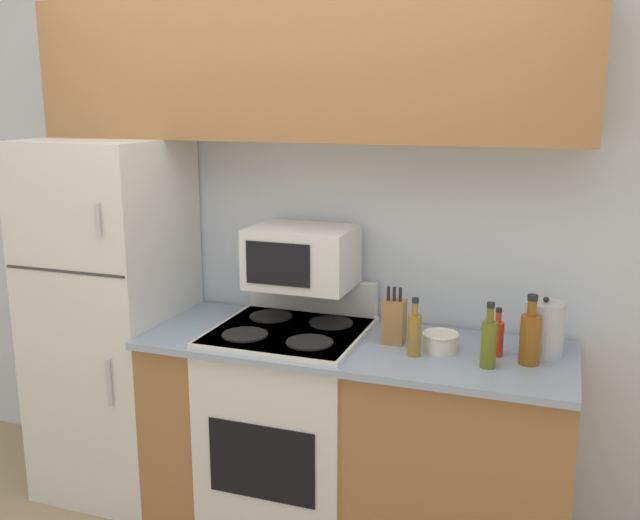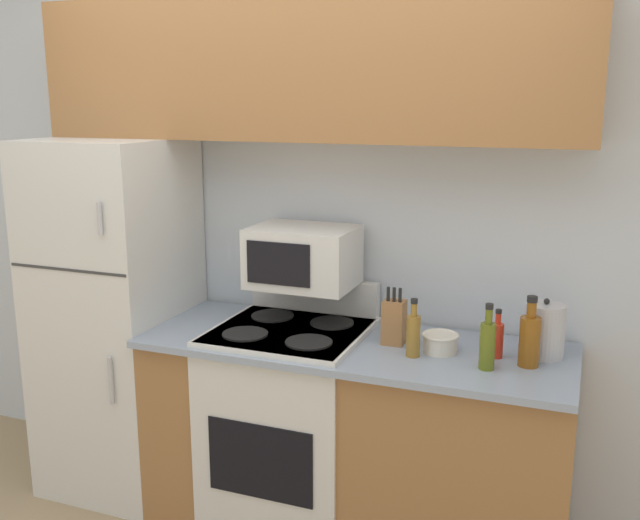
% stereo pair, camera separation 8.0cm
% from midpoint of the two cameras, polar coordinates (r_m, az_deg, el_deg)
% --- Properties ---
extents(wall_back, '(8.00, 0.05, 2.55)m').
position_cam_midpoint_polar(wall_back, '(3.40, -1.16, 2.05)').
color(wall_back, silver).
rests_on(wall_back, ground_plane).
extents(lower_cabinets, '(1.82, 0.67, 0.90)m').
position_cam_midpoint_polar(lower_cabinets, '(3.24, 2.04, -13.96)').
color(lower_cabinets, '#9E6B3D').
rests_on(lower_cabinets, ground_plane).
extents(refrigerator, '(0.64, 0.67, 1.73)m').
position_cam_midpoint_polar(refrigerator, '(3.63, -16.83, -4.52)').
color(refrigerator, silver).
rests_on(refrigerator, ground_plane).
extents(upper_cabinets, '(2.46, 0.32, 0.62)m').
position_cam_midpoint_polar(upper_cabinets, '(3.17, -2.43, 15.08)').
color(upper_cabinets, '#9E6B3D').
rests_on(upper_cabinets, refrigerator).
extents(stove, '(0.66, 0.66, 1.08)m').
position_cam_midpoint_polar(stove, '(3.32, -3.09, -12.85)').
color(stove, silver).
rests_on(stove, ground_plane).
extents(microwave, '(0.46, 0.35, 0.27)m').
position_cam_midpoint_polar(microwave, '(3.19, -2.17, 0.27)').
color(microwave, silver).
rests_on(microwave, stove).
extents(knife_block, '(0.09, 0.09, 0.25)m').
position_cam_midpoint_polar(knife_block, '(3.02, 5.20, -4.89)').
color(knife_block, '#9E6B3D').
rests_on(knife_block, lower_cabinets).
extents(bowl, '(0.15, 0.15, 0.08)m').
position_cam_midpoint_polar(bowl, '(2.97, 8.87, -6.43)').
color(bowl, silver).
rests_on(bowl, lower_cabinets).
extents(bottle_hot_sauce, '(0.05, 0.05, 0.20)m').
position_cam_midpoint_polar(bottle_hot_sauce, '(2.95, 13.25, -6.02)').
color(bottle_hot_sauce, red).
rests_on(bottle_hot_sauce, lower_cabinets).
extents(bottle_whiskey, '(0.08, 0.08, 0.28)m').
position_cam_midpoint_polar(bottle_whiskey, '(2.88, 15.70, -5.95)').
color(bottle_whiskey, brown).
rests_on(bottle_whiskey, lower_cabinets).
extents(bottle_olive_oil, '(0.06, 0.06, 0.26)m').
position_cam_midpoint_polar(bottle_olive_oil, '(2.81, 12.56, -6.43)').
color(bottle_olive_oil, '#5B6619').
rests_on(bottle_olive_oil, lower_cabinets).
extents(bottle_vinegar, '(0.06, 0.06, 0.24)m').
position_cam_midpoint_polar(bottle_vinegar, '(2.89, 6.77, -5.83)').
color(bottle_vinegar, olive).
rests_on(bottle_vinegar, lower_cabinets).
extents(kettle, '(0.16, 0.16, 0.24)m').
position_cam_midpoint_polar(kettle, '(3.00, 16.76, -5.27)').
color(kettle, '#B7B7BC').
rests_on(kettle, lower_cabinets).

